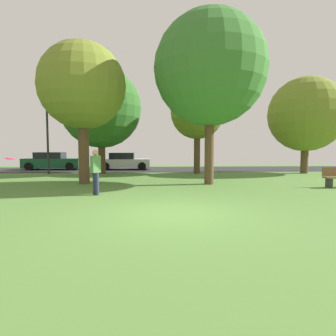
# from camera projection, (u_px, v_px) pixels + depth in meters

# --- Properties ---
(ground_plane) EXTENTS (44.00, 44.00, 0.00)m
(ground_plane) POSITION_uv_depth(u_px,v_px,m) (173.00, 213.00, 7.46)
(ground_plane) COLOR #547F38
(road_strip) EXTENTS (44.00, 6.40, 0.01)m
(road_strip) POSITION_uv_depth(u_px,v_px,m) (157.00, 169.00, 23.38)
(road_strip) COLOR #28282B
(road_strip) RESTS_ON ground_plane
(maple_tree_far) EXTENTS (3.68, 3.68, 6.06)m
(maple_tree_far) POSITION_uv_depth(u_px,v_px,m) (197.00, 113.00, 19.17)
(maple_tree_far) COLOR brown
(maple_tree_far) RESTS_ON ground_plane
(oak_tree_center) EXTENTS (5.13, 5.13, 6.66)m
(oak_tree_center) POSITION_uv_depth(u_px,v_px,m) (306.00, 114.00, 19.34)
(oak_tree_center) COLOR brown
(oak_tree_center) RESTS_ON ground_plane
(oak_tree_right) EXTENTS (4.16, 4.16, 6.82)m
(oak_tree_right) POSITION_uv_depth(u_px,v_px,m) (82.00, 86.00, 13.40)
(oak_tree_right) COLOR brown
(oak_tree_right) RESTS_ON ground_plane
(maple_tree_near) EXTENTS (5.33, 5.33, 8.15)m
(maple_tree_near) POSITION_uv_depth(u_px,v_px,m) (210.00, 69.00, 13.21)
(maple_tree_near) COLOR brown
(maple_tree_near) RESTS_ON ground_plane
(birch_tree_lone) EXTENTS (5.52, 5.52, 7.29)m
(birch_tree_lone) POSITION_uv_depth(u_px,v_px,m) (101.00, 108.00, 19.19)
(birch_tree_lone) COLOR brown
(birch_tree_lone) RESTS_ON ground_plane
(person_thrower) EXTENTS (0.38, 0.38, 1.68)m
(person_thrower) POSITION_uv_depth(u_px,v_px,m) (96.00, 170.00, 10.33)
(person_thrower) COLOR #2D334C
(person_thrower) RESTS_ON ground_plane
(frisbee_disc) EXTENTS (0.30, 0.30, 0.08)m
(frisbee_disc) POSITION_uv_depth(u_px,v_px,m) (11.00, 159.00, 8.23)
(frisbee_disc) COLOR #EA2D6B
(parked_car_green) EXTENTS (4.52, 2.05, 1.43)m
(parked_car_green) POSITION_uv_depth(u_px,v_px,m) (53.00, 162.00, 22.98)
(parked_car_green) COLOR #195633
(parked_car_green) RESTS_ON ground_plane
(parked_car_white) EXTENTS (4.10, 1.94, 1.39)m
(parked_car_white) POSITION_uv_depth(u_px,v_px,m) (124.00, 162.00, 22.98)
(parked_car_white) COLOR white
(parked_car_white) RESTS_ON ground_plane
(street_lamp_post) EXTENTS (0.14, 0.14, 4.50)m
(street_lamp_post) POSITION_uv_depth(u_px,v_px,m) (48.00, 141.00, 18.94)
(street_lamp_post) COLOR #2D2D33
(street_lamp_post) RESTS_ON ground_plane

